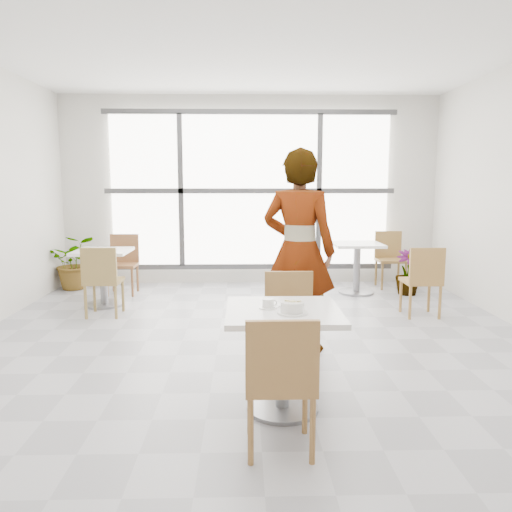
{
  "coord_description": "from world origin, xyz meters",
  "views": [
    {
      "loc": [
        -0.11,
        -4.59,
        1.63
      ],
      "look_at": [
        0.0,
        -0.3,
        1.0
      ],
      "focal_mm": 35.06,
      "sensor_mm": 36.0,
      "label": 1
    }
  ],
  "objects_px": {
    "coffee_cup": "(268,304)",
    "plant_left": "(76,262)",
    "bg_table_left": "(103,270)",
    "bg_chair_left_far": "(123,260)",
    "chair_near": "(281,376)",
    "oatmeal_bowl": "(292,307)",
    "bg_table_right": "(357,261)",
    "bg_chair_right_far": "(390,255)",
    "plant_right": "(408,272)",
    "bg_chair_right_near": "(423,277)",
    "main_table": "(283,340)",
    "person": "(299,251)",
    "bg_chair_left_near": "(102,277)",
    "chair_far": "(290,316)"
  },
  "relations": [
    {
      "from": "coffee_cup",
      "to": "plant_left",
      "type": "xyz_separation_m",
      "value": [
        -2.77,
        4.22,
        -0.36
      ]
    },
    {
      "from": "bg_table_left",
      "to": "bg_chair_left_far",
      "type": "distance_m",
      "value": 0.77
    },
    {
      "from": "chair_near",
      "to": "oatmeal_bowl",
      "type": "distance_m",
      "value": 0.58
    },
    {
      "from": "bg_table_right",
      "to": "bg_chair_right_far",
      "type": "distance_m",
      "value": 0.78
    },
    {
      "from": "oatmeal_bowl",
      "to": "coffee_cup",
      "type": "height_order",
      "value": "oatmeal_bowl"
    },
    {
      "from": "coffee_cup",
      "to": "bg_chair_right_far",
      "type": "bearing_deg",
      "value": 63.55
    },
    {
      "from": "bg_chair_right_far",
      "to": "plant_right",
      "type": "distance_m",
      "value": 0.61
    },
    {
      "from": "bg_chair_right_near",
      "to": "plant_right",
      "type": "bearing_deg",
      "value": -100.53
    },
    {
      "from": "chair_near",
      "to": "bg_table_left",
      "type": "bearing_deg",
      "value": -61.08
    },
    {
      "from": "main_table",
      "to": "plant_left",
      "type": "relative_size",
      "value": 0.96
    },
    {
      "from": "coffee_cup",
      "to": "bg_table_left",
      "type": "relative_size",
      "value": 0.21
    },
    {
      "from": "bg_table_left",
      "to": "bg_chair_left_far",
      "type": "xyz_separation_m",
      "value": [
        0.09,
        0.76,
        0.01
      ]
    },
    {
      "from": "oatmeal_bowl",
      "to": "bg_chair_left_far",
      "type": "height_order",
      "value": "bg_chair_left_far"
    },
    {
      "from": "bg_chair_right_far",
      "to": "plant_left",
      "type": "bearing_deg",
      "value": -179.49
    },
    {
      "from": "person",
      "to": "bg_chair_left_near",
      "type": "distance_m",
      "value": 2.61
    },
    {
      "from": "bg_chair_right_far",
      "to": "bg_chair_right_near",
      "type": "bearing_deg",
      "value": -93.84
    },
    {
      "from": "coffee_cup",
      "to": "plant_right",
      "type": "xyz_separation_m",
      "value": [
        2.23,
        3.69,
        -0.45
      ]
    },
    {
      "from": "coffee_cup",
      "to": "plant_right",
      "type": "relative_size",
      "value": 0.24
    },
    {
      "from": "plant_left",
      "to": "plant_right",
      "type": "xyz_separation_m",
      "value": [
        5.0,
        -0.53,
        -0.09
      ]
    },
    {
      "from": "bg_chair_right_near",
      "to": "bg_chair_right_far",
      "type": "height_order",
      "value": "same"
    },
    {
      "from": "coffee_cup",
      "to": "main_table",
      "type": "bearing_deg",
      "value": -15.57
    },
    {
      "from": "coffee_cup",
      "to": "chair_far",
      "type": "bearing_deg",
      "value": 72.77
    },
    {
      "from": "main_table",
      "to": "person",
      "type": "bearing_deg",
      "value": 79.24
    },
    {
      "from": "coffee_cup",
      "to": "bg_chair_right_far",
      "type": "height_order",
      "value": "bg_chair_right_far"
    },
    {
      "from": "chair_near",
      "to": "bg_table_right",
      "type": "xyz_separation_m",
      "value": [
        1.46,
        4.43,
        -0.01
      ]
    },
    {
      "from": "bg_table_right",
      "to": "oatmeal_bowl",
      "type": "bearing_deg",
      "value": -108.81
    },
    {
      "from": "oatmeal_bowl",
      "to": "bg_chair_right_far",
      "type": "distance_m",
      "value": 4.84
    },
    {
      "from": "chair_far",
      "to": "bg_chair_left_far",
      "type": "relative_size",
      "value": 1.0
    },
    {
      "from": "person",
      "to": "plant_left",
      "type": "bearing_deg",
      "value": -23.42
    },
    {
      "from": "bg_table_left",
      "to": "plant_left",
      "type": "xyz_separation_m",
      "value": [
        -0.72,
        1.08,
        -0.07
      ]
    },
    {
      "from": "chair_near",
      "to": "plant_right",
      "type": "relative_size",
      "value": 1.33
    },
    {
      "from": "person",
      "to": "plant_right",
      "type": "relative_size",
      "value": 2.98
    },
    {
      "from": "oatmeal_bowl",
      "to": "plant_right",
      "type": "xyz_separation_m",
      "value": [
        2.08,
        3.84,
        -0.47
      ]
    },
    {
      "from": "coffee_cup",
      "to": "bg_chair_right_near",
      "type": "relative_size",
      "value": 0.18
    },
    {
      "from": "plant_right",
      "to": "bg_chair_left_near",
      "type": "bearing_deg",
      "value": -164.51
    },
    {
      "from": "main_table",
      "to": "bg_chair_left_near",
      "type": "relative_size",
      "value": 0.92
    },
    {
      "from": "chair_far",
      "to": "person",
      "type": "relative_size",
      "value": 0.45
    },
    {
      "from": "person",
      "to": "plant_right",
      "type": "xyz_separation_m",
      "value": [
        1.87,
        2.37,
        -0.65
      ]
    },
    {
      "from": "oatmeal_bowl",
      "to": "bg_chair_right_far",
      "type": "xyz_separation_m",
      "value": [
        1.96,
        4.41,
        -0.29
      ]
    },
    {
      "from": "person",
      "to": "plant_right",
      "type": "bearing_deg",
      "value": -108.9
    },
    {
      "from": "bg_chair_left_near",
      "to": "bg_chair_right_near",
      "type": "height_order",
      "value": "same"
    },
    {
      "from": "person",
      "to": "bg_chair_right_far",
      "type": "xyz_separation_m",
      "value": [
        1.76,
        2.94,
        -0.48
      ]
    },
    {
      "from": "main_table",
      "to": "coffee_cup",
      "type": "height_order",
      "value": "coffee_cup"
    },
    {
      "from": "chair_near",
      "to": "bg_table_left",
      "type": "distance_m",
      "value": 4.31
    },
    {
      "from": "bg_table_right",
      "to": "bg_chair_left_near",
      "type": "xyz_separation_m",
      "value": [
        -3.39,
        -1.25,
        0.01
      ]
    },
    {
      "from": "coffee_cup",
      "to": "bg_chair_right_near",
      "type": "height_order",
      "value": "bg_chair_right_near"
    },
    {
      "from": "plant_left",
      "to": "coffee_cup",
      "type": "bearing_deg",
      "value": -56.73
    },
    {
      "from": "bg_table_left",
      "to": "bg_chair_left_near",
      "type": "distance_m",
      "value": 0.61
    },
    {
      "from": "chair_far",
      "to": "person",
      "type": "distance_m",
      "value": 0.8
    },
    {
      "from": "bg_table_right",
      "to": "bg_chair_right_far",
      "type": "xyz_separation_m",
      "value": [
        0.62,
        0.47,
        0.01
      ]
    }
  ]
}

